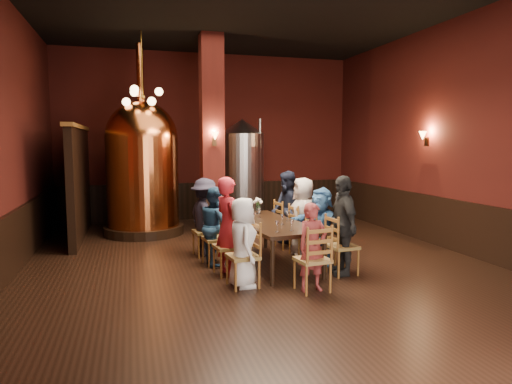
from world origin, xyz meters
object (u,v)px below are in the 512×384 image
object	(u,v)px
dining_table	(269,225)
person_2	(216,226)
person_1	(228,226)
copper_kettle	(143,166)
rose_vase	(258,203)
steel_vessel	(242,171)
person_0	(243,243)

from	to	relation	value
dining_table	person_2	size ratio (longest dim) A/B	1.85
person_1	copper_kettle	distance (m)	3.99
person_1	person_2	size ratio (longest dim) A/B	1.16
dining_table	rose_vase	size ratio (longest dim) A/B	8.03
dining_table	steel_vessel	xyz separation A→B (m)	(0.55, 4.12, 0.67)
steel_vessel	rose_vase	size ratio (longest dim) A/B	8.69
person_1	copper_kettle	size ratio (longest dim) A/B	0.37
person_2	copper_kettle	distance (m)	3.39
person_1	rose_vase	size ratio (longest dim) A/B	5.04
person_0	steel_vessel	distance (m)	5.42
person_0	person_1	distance (m)	0.68
person_2	steel_vessel	xyz separation A→B (m)	(1.43, 3.90, 0.68)
person_0	steel_vessel	bearing A→B (deg)	-11.82
copper_kettle	person_0	bearing A→B (deg)	-73.83
person_0	rose_vase	size ratio (longest dim) A/B	4.23
person_2	steel_vessel	bearing A→B (deg)	-24.40
person_1	person_0	bearing A→B (deg)	170.96
copper_kettle	dining_table	bearing A→B (deg)	-58.77
dining_table	person_1	world-z (taller)	person_1
rose_vase	copper_kettle	bearing A→B (deg)	130.54
person_0	steel_vessel	size ratio (longest dim) A/B	0.49
copper_kettle	rose_vase	bearing A→B (deg)	-49.46
person_0	rose_vase	distance (m)	2.15
dining_table	person_1	distance (m)	0.92
steel_vessel	rose_vase	world-z (taller)	steel_vessel
person_1	person_2	bearing A→B (deg)	-9.04
person_1	rose_vase	xyz separation A→B (m)	(0.87, 1.31, 0.17)
person_1	copper_kettle	world-z (taller)	copper_kettle
person_2	copper_kettle	size ratio (longest dim) A/B	0.32
person_0	person_2	world-z (taller)	person_2
person_2	steel_vessel	distance (m)	4.21
dining_table	person_2	distance (m)	0.91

